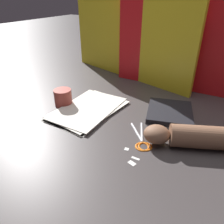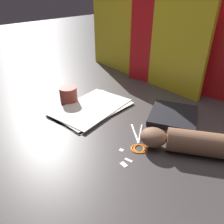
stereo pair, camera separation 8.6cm
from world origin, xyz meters
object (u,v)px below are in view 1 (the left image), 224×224
(book_closed, at_px, (170,112))
(scissors, at_px, (142,140))
(paper_stack, at_px, (87,110))
(mug, at_px, (63,97))
(hand_forearm, at_px, (188,136))

(book_closed, height_order, scissors, book_closed)
(paper_stack, height_order, mug, mug)
(hand_forearm, bearing_deg, scissors, -155.50)
(book_closed, distance_m, scissors, 0.24)
(hand_forearm, bearing_deg, paper_stack, 179.33)
(book_closed, distance_m, hand_forearm, 0.22)
(paper_stack, distance_m, mug, 0.13)
(scissors, xyz_separation_m, mug, (-0.44, 0.05, 0.03))
(paper_stack, xyz_separation_m, mug, (-0.13, -0.02, 0.03))
(scissors, distance_m, mug, 0.44)
(paper_stack, relative_size, book_closed, 1.36)
(scissors, xyz_separation_m, hand_forearm, (0.14, 0.06, 0.04))
(book_closed, height_order, mug, mug)
(hand_forearm, relative_size, mug, 3.61)
(scissors, bearing_deg, book_closed, 86.86)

